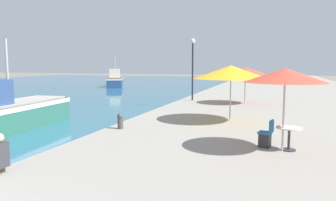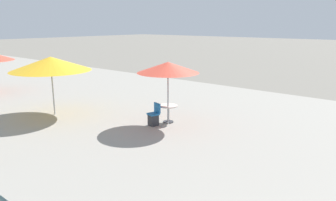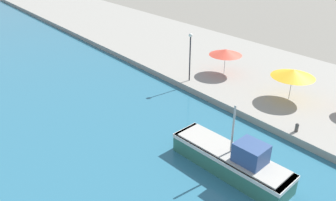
{
  "view_description": "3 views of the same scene",
  "coord_description": "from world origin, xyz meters",
  "px_view_note": "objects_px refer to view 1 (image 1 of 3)",
  "views": [
    {
      "loc": [
        6.68,
        -2.78,
        3.31
      ],
      "look_at": [
        1.5,
        13.44,
        1.41
      ],
      "focal_mm": 35.0,
      "sensor_mm": 36.0,
      "label": 1
    },
    {
      "loc": [
        -2.89,
        -0.57,
        4.69
      ],
      "look_at": [
        7.04,
        7.79,
        1.61
      ],
      "focal_mm": 35.0,
      "sensor_mm": 36.0,
      "label": 2
    },
    {
      "loc": [
        -18.7,
        0.06,
        12.92
      ],
      "look_at": [
        -4.0,
        18.0,
        1.21
      ],
      "focal_mm": 35.0,
      "sensor_mm": 36.0,
      "label": 3
    }
  ],
  "objects_px": {
    "fishing_boat_mid": "(115,81)",
    "cafe_chair_left": "(266,137)",
    "cafe_umbrella_pink": "(285,75)",
    "mooring_bollard": "(120,121)",
    "fishing_boat_near": "(8,113)",
    "cafe_umbrella_striped": "(245,71)",
    "cafe_table": "(289,134)",
    "lamppost": "(193,59)",
    "cafe_umbrella_white": "(231,72)"
  },
  "relations": [
    {
      "from": "fishing_boat_mid",
      "to": "mooring_bollard",
      "type": "height_order",
      "value": "fishing_boat_mid"
    },
    {
      "from": "fishing_boat_mid",
      "to": "cafe_umbrella_pink",
      "type": "bearing_deg",
      "value": -79.48
    },
    {
      "from": "cafe_umbrella_white",
      "to": "cafe_umbrella_striped",
      "type": "height_order",
      "value": "cafe_umbrella_white"
    },
    {
      "from": "cafe_umbrella_white",
      "to": "cafe_table",
      "type": "bearing_deg",
      "value": -63.12
    },
    {
      "from": "fishing_boat_near",
      "to": "cafe_table",
      "type": "height_order",
      "value": "fishing_boat_near"
    },
    {
      "from": "cafe_umbrella_striped",
      "to": "cafe_chair_left",
      "type": "bearing_deg",
      "value": -82.27
    },
    {
      "from": "cafe_table",
      "to": "mooring_bollard",
      "type": "distance_m",
      "value": 6.74
    },
    {
      "from": "cafe_umbrella_striped",
      "to": "mooring_bollard",
      "type": "xyz_separation_m",
      "value": [
        -4.24,
        -10.58,
        -1.87
      ]
    },
    {
      "from": "cafe_chair_left",
      "to": "lamppost",
      "type": "bearing_deg",
      "value": 37.91
    },
    {
      "from": "cafe_umbrella_white",
      "to": "cafe_umbrella_striped",
      "type": "bearing_deg",
      "value": 89.26
    },
    {
      "from": "fishing_boat_near",
      "to": "cafe_umbrella_striped",
      "type": "distance_m",
      "value": 14.75
    },
    {
      "from": "cafe_umbrella_striped",
      "to": "cafe_table",
      "type": "distance_m",
      "value": 12.45
    },
    {
      "from": "cafe_umbrella_white",
      "to": "lamppost",
      "type": "height_order",
      "value": "lamppost"
    },
    {
      "from": "fishing_boat_near",
      "to": "cafe_table",
      "type": "relative_size",
      "value": 9.83
    },
    {
      "from": "cafe_umbrella_pink",
      "to": "mooring_bollard",
      "type": "xyz_separation_m",
      "value": [
        -6.37,
        1.68,
        -2.01
      ]
    },
    {
      "from": "cafe_umbrella_white",
      "to": "cafe_table",
      "type": "height_order",
      "value": "cafe_umbrella_white"
    },
    {
      "from": "cafe_umbrella_white",
      "to": "cafe_table",
      "type": "distance_m",
      "value": 5.64
    },
    {
      "from": "cafe_umbrella_white",
      "to": "lamppost",
      "type": "relative_size",
      "value": 0.77
    },
    {
      "from": "mooring_bollard",
      "to": "fishing_boat_mid",
      "type": "bearing_deg",
      "value": 117.2
    },
    {
      "from": "fishing_boat_near",
      "to": "cafe_umbrella_white",
      "type": "relative_size",
      "value": 2.23
    },
    {
      "from": "cafe_umbrella_pink",
      "to": "cafe_umbrella_striped",
      "type": "bearing_deg",
      "value": 99.85
    },
    {
      "from": "cafe_chair_left",
      "to": "lamppost",
      "type": "relative_size",
      "value": 0.2
    },
    {
      "from": "cafe_umbrella_white",
      "to": "cafe_umbrella_striped",
      "type": "relative_size",
      "value": 1.1
    },
    {
      "from": "fishing_boat_near",
      "to": "fishing_boat_mid",
      "type": "relative_size",
      "value": 1.08
    },
    {
      "from": "cafe_chair_left",
      "to": "mooring_bollard",
      "type": "relative_size",
      "value": 1.39
    },
    {
      "from": "cafe_umbrella_striped",
      "to": "cafe_table",
      "type": "xyz_separation_m",
      "value": [
        2.32,
        -12.11,
        -1.68
      ]
    },
    {
      "from": "fishing_boat_mid",
      "to": "cafe_table",
      "type": "distance_m",
      "value": 39.12
    },
    {
      "from": "fishing_boat_mid",
      "to": "cafe_umbrella_striped",
      "type": "distance_m",
      "value": 28.35
    },
    {
      "from": "cafe_chair_left",
      "to": "mooring_bollard",
      "type": "bearing_deg",
      "value": 91.62
    },
    {
      "from": "fishing_boat_near",
      "to": "mooring_bollard",
      "type": "height_order",
      "value": "fishing_boat_near"
    },
    {
      "from": "cafe_chair_left",
      "to": "mooring_bollard",
      "type": "height_order",
      "value": "cafe_chair_left"
    },
    {
      "from": "cafe_umbrella_pink",
      "to": "cafe_chair_left",
      "type": "relative_size",
      "value": 2.83
    },
    {
      "from": "fishing_boat_near",
      "to": "cafe_chair_left",
      "type": "bearing_deg",
      "value": -12.44
    },
    {
      "from": "fishing_boat_mid",
      "to": "cafe_umbrella_pink",
      "type": "xyz_separation_m",
      "value": [
        22.1,
        -32.29,
        2.03
      ]
    },
    {
      "from": "fishing_boat_near",
      "to": "cafe_umbrella_striped",
      "type": "height_order",
      "value": "fishing_boat_near"
    },
    {
      "from": "fishing_boat_mid",
      "to": "cafe_umbrella_striped",
      "type": "relative_size",
      "value": 2.27
    },
    {
      "from": "fishing_boat_near",
      "to": "lamppost",
      "type": "height_order",
      "value": "lamppost"
    },
    {
      "from": "fishing_boat_near",
      "to": "lamppost",
      "type": "bearing_deg",
      "value": 54.81
    },
    {
      "from": "fishing_boat_mid",
      "to": "cafe_chair_left",
      "type": "xyz_separation_m",
      "value": [
        21.59,
        -31.96,
        -0.0
      ]
    },
    {
      "from": "cafe_umbrella_white",
      "to": "cafe_umbrella_striped",
      "type": "distance_m",
      "value": 7.35
    },
    {
      "from": "cafe_umbrella_pink",
      "to": "cafe_table",
      "type": "distance_m",
      "value": 1.84
    },
    {
      "from": "fishing_boat_near",
      "to": "cafe_umbrella_white",
      "type": "xyz_separation_m",
      "value": [
        10.47,
        2.76,
        2.01
      ]
    },
    {
      "from": "fishing_boat_mid",
      "to": "mooring_bollard",
      "type": "distance_m",
      "value": 34.41
    },
    {
      "from": "cafe_umbrella_pink",
      "to": "cafe_umbrella_striped",
      "type": "height_order",
      "value": "cafe_umbrella_pink"
    },
    {
      "from": "cafe_umbrella_pink",
      "to": "fishing_boat_near",
      "type": "bearing_deg",
      "value": 170.37
    },
    {
      "from": "cafe_table",
      "to": "mooring_bollard",
      "type": "relative_size",
      "value": 1.22
    },
    {
      "from": "cafe_umbrella_pink",
      "to": "fishing_boat_mid",
      "type": "bearing_deg",
      "value": 124.39
    },
    {
      "from": "cafe_umbrella_striped",
      "to": "mooring_bollard",
      "type": "height_order",
      "value": "cafe_umbrella_striped"
    },
    {
      "from": "cafe_umbrella_pink",
      "to": "cafe_chair_left",
      "type": "xyz_separation_m",
      "value": [
        -0.51,
        0.33,
        -2.03
      ]
    },
    {
      "from": "fishing_boat_mid",
      "to": "cafe_chair_left",
      "type": "bearing_deg",
      "value": -79.83
    }
  ]
}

